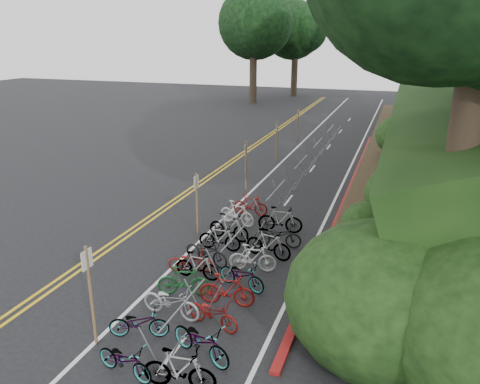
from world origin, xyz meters
The scene contains 9 objects.
ground centered at (0.00, 0.00, 0.00)m, with size 120.00×120.00×0.00m, color black.
road_markings centered at (0.63, 10.10, 0.00)m, with size 7.47×80.00×0.01m.
red_curb centered at (5.70, 12.00, 0.05)m, with size 0.25×28.00×0.10m, color maroon.
bike_rack_front centered at (3.19, -1.57, 0.82)m, with size 1.13×2.60×1.15m.
bike_racks_rest centered at (3.00, 13.00, 0.85)m, with size 1.14×23.00×1.17m.
signpost_near centered at (1.04, -2.32, 1.55)m, with size 0.08×0.40×2.73m.
signposts_rest centered at (0.60, 14.00, 1.43)m, with size 0.08×18.40×2.50m.
bike_front centered at (1.71, 1.97, 0.39)m, with size 1.49×0.52×0.78m, color maroon.
bike_valet centered at (2.92, 1.85, 0.48)m, with size 3.14×12.38×1.08m.
Camera 1 is at (7.92, -10.71, 7.53)m, focal length 35.00 mm.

